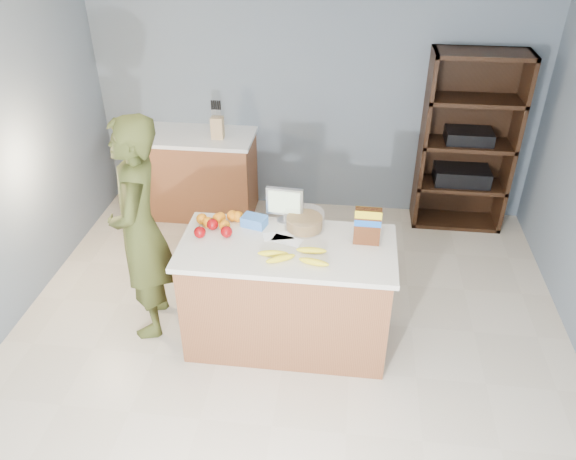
# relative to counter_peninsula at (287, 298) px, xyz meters

# --- Properties ---
(floor) EXTENTS (4.50, 5.00, 0.02)m
(floor) POSITION_rel_counter_peninsula_xyz_m (0.00, -0.30, -0.42)
(floor) COLOR beige
(floor) RESTS_ON ground
(walls) EXTENTS (4.52, 5.02, 2.51)m
(walls) POSITION_rel_counter_peninsula_xyz_m (0.00, -0.30, 1.24)
(walls) COLOR slate
(walls) RESTS_ON ground
(counter_peninsula) EXTENTS (1.56, 0.76, 0.90)m
(counter_peninsula) POSITION_rel_counter_peninsula_xyz_m (0.00, 0.00, 0.00)
(counter_peninsula) COLOR brown
(counter_peninsula) RESTS_ON ground
(back_cabinet) EXTENTS (1.24, 0.62, 0.90)m
(back_cabinet) POSITION_rel_counter_peninsula_xyz_m (-1.20, 1.90, 0.04)
(back_cabinet) COLOR brown
(back_cabinet) RESTS_ON ground
(shelving_unit) EXTENTS (0.90, 0.40, 1.80)m
(shelving_unit) POSITION_rel_counter_peninsula_xyz_m (1.55, 2.05, 0.45)
(shelving_unit) COLOR black
(shelving_unit) RESTS_ON ground
(person) EXTENTS (0.56, 0.73, 1.80)m
(person) POSITION_rel_counter_peninsula_xyz_m (-1.12, 0.07, 0.49)
(person) COLOR #3B411A
(person) RESTS_ON ground
(knife_block) EXTENTS (0.12, 0.10, 0.31)m
(knife_block) POSITION_rel_counter_peninsula_xyz_m (-0.93, 1.84, 0.60)
(knife_block) COLOR tan
(knife_block) RESTS_ON back_cabinet
(envelopes) EXTENTS (0.31, 0.21, 0.00)m
(envelopes) POSITION_rel_counter_peninsula_xyz_m (-0.04, 0.09, 0.49)
(envelopes) COLOR white
(envelopes) RESTS_ON counter_peninsula
(bananas) EXTENTS (0.51, 0.22, 0.05)m
(bananas) POSITION_rel_counter_peninsula_xyz_m (0.07, -0.16, 0.51)
(bananas) COLOR yellow
(bananas) RESTS_ON counter_peninsula
(apples) EXTENTS (0.28, 0.21, 0.09)m
(apples) POSITION_rel_counter_peninsula_xyz_m (-0.56, 0.08, 0.53)
(apples) COLOR #8B0609
(apples) RESTS_ON counter_peninsula
(oranges) EXTENTS (0.35, 0.23, 0.08)m
(oranges) POSITION_rel_counter_peninsula_xyz_m (-0.54, 0.23, 0.53)
(oranges) COLOR orange
(oranges) RESTS_ON counter_peninsula
(blue_carton) EXTENTS (0.21, 0.16, 0.08)m
(blue_carton) POSITION_rel_counter_peninsula_xyz_m (-0.28, 0.24, 0.52)
(blue_carton) COLOR blue
(blue_carton) RESTS_ON counter_peninsula
(salad_bowl) EXTENTS (0.30, 0.30, 0.13)m
(salad_bowl) POSITION_rel_counter_peninsula_xyz_m (0.10, 0.25, 0.54)
(salad_bowl) COLOR #267219
(salad_bowl) RESTS_ON counter_peninsula
(tv) EXTENTS (0.28, 0.12, 0.28)m
(tv) POSITION_rel_counter_peninsula_xyz_m (-0.06, 0.33, 0.64)
(tv) COLOR silver
(tv) RESTS_ON counter_peninsula
(cereal_box) EXTENTS (0.19, 0.07, 0.28)m
(cereal_box) POSITION_rel_counter_peninsula_xyz_m (0.56, 0.10, 0.65)
(cereal_box) COLOR #592B14
(cereal_box) RESTS_ON counter_peninsula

